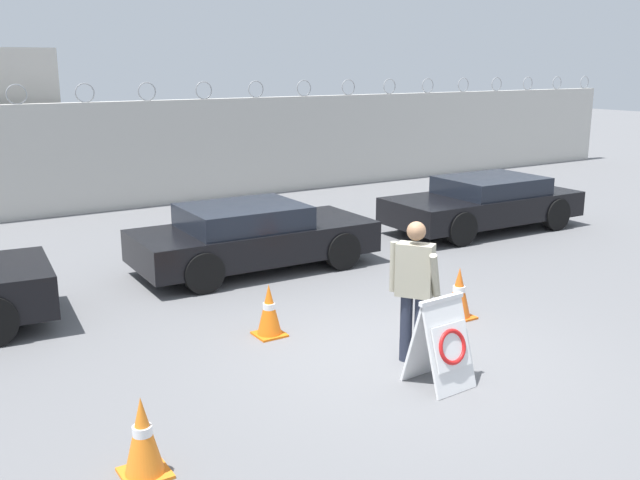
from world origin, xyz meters
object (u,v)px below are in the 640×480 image
object	(u,v)px
traffic_cone_mid	(143,437)
traffic_cone_far	(459,293)
traffic_cone_near	(269,310)
parked_car_far_side	(484,203)
barricade_sign	(442,342)
security_guard	(414,285)
parked_car_rear_sedan	(252,236)

from	to	relation	value
traffic_cone_mid	traffic_cone_far	size ratio (longest dim) A/B	1.00
traffic_cone_near	parked_car_far_side	size ratio (longest dim) A/B	0.16
barricade_sign	traffic_cone_far	size ratio (longest dim) A/B	1.39
barricade_sign	traffic_cone_near	xyz separation A→B (m)	(-0.92, 2.40, -0.16)
parked_car_far_side	traffic_cone_near	bearing A→B (deg)	24.86
security_guard	parked_car_far_side	distance (m)	7.63
traffic_cone_mid	parked_car_rear_sedan	bearing A→B (deg)	54.45
traffic_cone_near	barricade_sign	bearing A→B (deg)	-68.97
barricade_sign	traffic_cone_mid	world-z (taller)	barricade_sign
barricade_sign	security_guard	bearing A→B (deg)	74.68
traffic_cone_far	parked_car_rear_sedan	xyz separation A→B (m)	(-1.35, 3.85, 0.23)
parked_car_rear_sedan	parked_car_far_side	size ratio (longest dim) A/B	0.96
parked_car_rear_sedan	traffic_cone_mid	bearing A→B (deg)	-124.16
traffic_cone_mid	parked_car_rear_sedan	distance (m)	6.60
barricade_sign	traffic_cone_far	world-z (taller)	barricade_sign
security_guard	traffic_cone_near	distance (m)	2.11
security_guard	barricade_sign	bearing A→B (deg)	-46.99
barricade_sign	parked_car_far_side	xyz separation A→B (m)	(6.11, 5.45, 0.08)
security_guard	traffic_cone_mid	size ratio (longest dim) A/B	2.34
parked_car_far_side	barricade_sign	bearing A→B (deg)	43.15
barricade_sign	parked_car_far_side	size ratio (longest dim) A/B	0.23
traffic_cone_near	traffic_cone_far	world-z (taller)	traffic_cone_far
parked_car_far_side	traffic_cone_mid	bearing A→B (deg)	30.90
traffic_cone_near	traffic_cone_mid	size ratio (longest dim) A/B	0.96
traffic_cone_far	barricade_sign	bearing A→B (deg)	-137.87
traffic_cone_far	parked_car_far_side	bearing A→B (deg)	41.58
security_guard	traffic_cone_near	bearing A→B (deg)	177.73
security_guard	traffic_cone_mid	xyz separation A→B (m)	(-3.63, -0.66, -0.61)
security_guard	traffic_cone_near	size ratio (longest dim) A/B	2.45
barricade_sign	traffic_cone_near	distance (m)	2.58
security_guard	traffic_cone_far	bearing A→B (deg)	84.12
traffic_cone_near	traffic_cone_far	distance (m)	2.77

